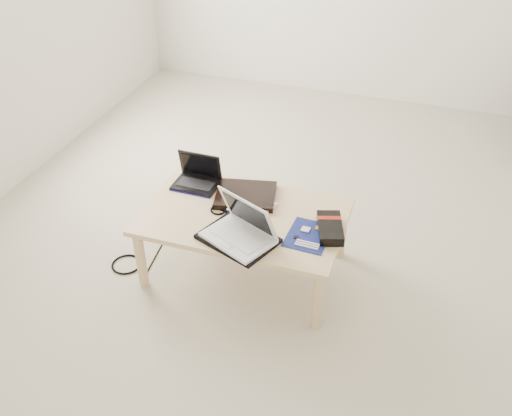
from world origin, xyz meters
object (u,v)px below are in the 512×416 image
(white_laptop, at_px, (241,230))
(gpu_box, at_px, (330,228))
(coffee_table, at_px, (244,221))
(netbook, at_px, (197,178))

(white_laptop, relative_size, gpu_box, 1.50)
(coffee_table, height_order, white_laptop, white_laptop)
(netbook, distance_m, gpu_box, 0.86)
(white_laptop, bearing_deg, netbook, 135.62)
(netbook, relative_size, gpu_box, 0.96)
(coffee_table, distance_m, white_laptop, 0.26)
(white_laptop, bearing_deg, coffee_table, 106.30)
(white_laptop, distance_m, gpu_box, 0.47)
(coffee_table, relative_size, white_laptop, 2.68)
(netbook, bearing_deg, coffee_table, -28.57)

